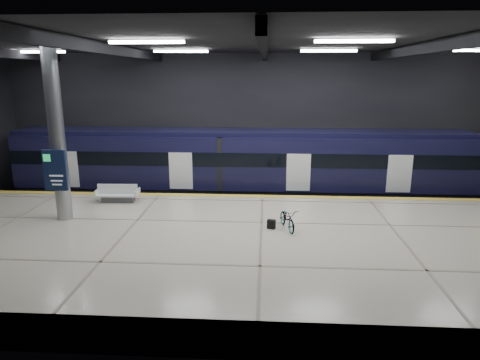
{
  "coord_description": "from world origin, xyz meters",
  "views": [
    {
      "loc": [
        0.13,
        -17.07,
        6.79
      ],
      "look_at": [
        -1.01,
        1.5,
        2.2
      ],
      "focal_mm": 32.0,
      "sensor_mm": 36.0,
      "label": 1
    }
  ],
  "objects": [
    {
      "name": "train",
      "position": [
        0.58,
        5.5,
        2.06
      ],
      "size": [
        29.4,
        2.84,
        3.79
      ],
      "color": "black",
      "rests_on": "ground"
    },
    {
      "name": "platform",
      "position": [
        0.0,
        -2.5,
        0.55
      ],
      "size": [
        30.0,
        11.0,
        1.1
      ],
      "primitive_type": "cube",
      "color": "beige",
      "rests_on": "ground"
    },
    {
      "name": "ground",
      "position": [
        0.0,
        0.0,
        0.0
      ],
      "size": [
        30.0,
        30.0,
        0.0
      ],
      "primitive_type": "plane",
      "color": "black",
      "rests_on": "ground"
    },
    {
      "name": "rails",
      "position": [
        0.0,
        5.5,
        0.08
      ],
      "size": [
        30.0,
        1.52,
        0.16
      ],
      "color": "gray",
      "rests_on": "ground"
    },
    {
      "name": "info_column",
      "position": [
        -8.0,
        -1.03,
        4.46
      ],
      "size": [
        0.9,
        0.78,
        6.9
      ],
      "color": "#9EA0A5",
      "rests_on": "platform"
    },
    {
      "name": "bicycle",
      "position": [
        0.98,
        -1.68,
        1.51
      ],
      "size": [
        0.95,
        1.65,
        0.82
      ],
      "primitive_type": "imported",
      "rotation": [
        0.0,
        0.0,
        0.28
      ],
      "color": "#99999E",
      "rests_on": "platform"
    },
    {
      "name": "bench",
      "position": [
        -6.64,
        1.44,
        1.39
      ],
      "size": [
        1.92,
        0.84,
        0.84
      ],
      "rotation": [
        0.0,
        0.0,
        0.03
      ],
      "color": "#595B60",
      "rests_on": "platform"
    },
    {
      "name": "safety_strip",
      "position": [
        0.0,
        2.75,
        1.11
      ],
      "size": [
        30.0,
        0.4,
        0.01
      ],
      "primitive_type": "cube",
      "color": "yellow",
      "rests_on": "platform"
    },
    {
      "name": "room_shell",
      "position": [
        -0.0,
        0.0,
        5.72
      ],
      "size": [
        30.1,
        16.1,
        8.05
      ],
      "color": "black",
      "rests_on": "ground"
    },
    {
      "name": "pannier_bag",
      "position": [
        0.38,
        -1.68,
        1.28
      ],
      "size": [
        0.34,
        0.27,
        0.35
      ],
      "primitive_type": "cube",
      "rotation": [
        0.0,
        0.0,
        -0.35
      ],
      "color": "black",
      "rests_on": "platform"
    }
  ]
}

